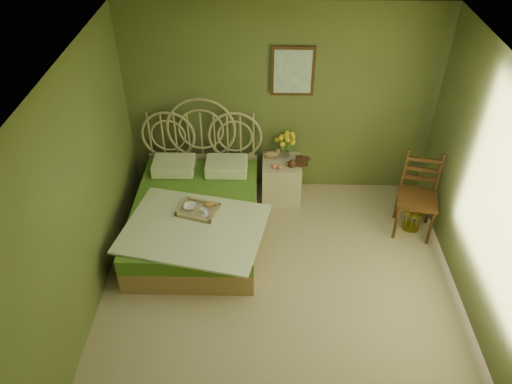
{
  "coord_description": "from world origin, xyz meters",
  "views": [
    {
      "loc": [
        -0.2,
        -3.52,
        4.33
      ],
      "look_at": [
        -0.29,
        1.0,
        0.82
      ],
      "focal_mm": 35.0,
      "sensor_mm": 36.0,
      "label": 1
    }
  ],
  "objects_px": {
    "chair": "(417,189)",
    "birdcage": "(412,218)",
    "nightstand": "(282,174)",
    "bed": "(196,213)"
  },
  "relations": [
    {
      "from": "bed",
      "to": "nightstand",
      "type": "height_order",
      "value": "bed"
    },
    {
      "from": "birdcage",
      "to": "chair",
      "type": "bearing_deg",
      "value": 108.27
    },
    {
      "from": "nightstand",
      "to": "chair",
      "type": "bearing_deg",
      "value": -20.23
    },
    {
      "from": "nightstand",
      "to": "birdcage",
      "type": "distance_m",
      "value": 1.79
    },
    {
      "from": "nightstand",
      "to": "chair",
      "type": "relative_size",
      "value": 0.93
    },
    {
      "from": "birdcage",
      "to": "nightstand",
      "type": "bearing_deg",
      "value": 158.62
    },
    {
      "from": "chair",
      "to": "birdcage",
      "type": "height_order",
      "value": "chair"
    },
    {
      "from": "bed",
      "to": "birdcage",
      "type": "height_order",
      "value": "bed"
    },
    {
      "from": "chair",
      "to": "birdcage",
      "type": "relative_size",
      "value": 3.16
    },
    {
      "from": "bed",
      "to": "nightstand",
      "type": "bearing_deg",
      "value": 35.91
    }
  ]
}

